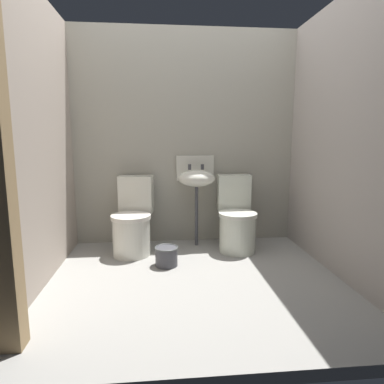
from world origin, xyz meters
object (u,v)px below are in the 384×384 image
toilet_right (236,220)px  sink (196,178)px  toilet_left (133,222)px  bucket (166,256)px

toilet_right → sink: (-0.41, 0.19, 0.43)m
toilet_left → toilet_right: 1.09m
toilet_right → toilet_left: bearing=3.7°
toilet_right → bucket: bearing=32.3°
toilet_left → sink: (0.68, 0.19, 0.43)m
toilet_right → sink: 0.63m
toilet_left → sink: size_ratio=0.79×
toilet_left → bucket: bearing=136.2°
sink → toilet_right: bearing=-24.6°
toilet_left → bucket: 0.58m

